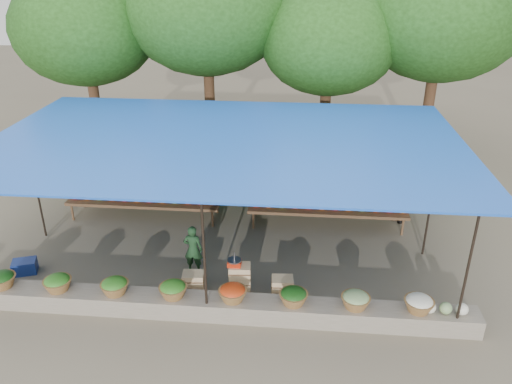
# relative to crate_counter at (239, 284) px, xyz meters

# --- Properties ---
(ground) EXTENTS (60.00, 60.00, 0.00)m
(ground) POSITION_rel_crate_counter_xyz_m (-0.53, 2.07, -0.31)
(ground) COLOR #675E4C
(ground) RESTS_ON ground
(stone_curb) EXTENTS (10.60, 0.55, 0.40)m
(stone_curb) POSITION_rel_crate_counter_xyz_m (-0.53, -0.68, -0.11)
(stone_curb) COLOR #686253
(stone_curb) RESTS_ON ground
(stall_canopy) EXTENTS (10.80, 6.60, 2.82)m
(stall_canopy) POSITION_rel_crate_counter_xyz_m (-0.53, 2.15, 2.36)
(stall_canopy) COLOR black
(stall_canopy) RESTS_ON ground
(produce_baskets) EXTENTS (8.98, 0.58, 0.34)m
(produce_baskets) POSITION_rel_crate_counter_xyz_m (-0.63, -0.68, 0.25)
(produce_baskets) COLOR brown
(produce_baskets) RESTS_ON stone_curb
(netting_backdrop) EXTENTS (10.60, 0.06, 2.50)m
(netting_backdrop) POSITION_rel_crate_counter_xyz_m (-0.53, 5.22, 0.94)
(netting_backdrop) COLOR #234B1A
(netting_backdrop) RESTS_ON ground
(tree_row) EXTENTS (16.51, 5.50, 7.12)m
(tree_row) POSITION_rel_crate_counter_xyz_m (-0.03, 8.16, 4.39)
(tree_row) COLOR #3E2316
(tree_row) RESTS_ON ground
(fruit_table_left) EXTENTS (4.21, 0.95, 0.93)m
(fruit_table_left) POSITION_rel_crate_counter_xyz_m (-3.02, 3.43, 0.30)
(fruit_table_left) COLOR #45301B
(fruit_table_left) RESTS_ON ground
(fruit_table_right) EXTENTS (4.21, 0.95, 0.93)m
(fruit_table_right) POSITION_rel_crate_counter_xyz_m (1.98, 3.43, 0.30)
(fruit_table_right) COLOR #45301B
(fruit_table_right) RESTS_ON ground
(crate_counter) EXTENTS (2.38, 0.38, 0.77)m
(crate_counter) POSITION_rel_crate_counter_xyz_m (0.00, 0.00, 0.00)
(crate_counter) COLOR tan
(crate_counter) RESTS_ON ground
(weighing_scale) EXTENTS (0.29, 0.29, 0.31)m
(weighing_scale) POSITION_rel_crate_counter_xyz_m (-0.08, 0.00, 0.53)
(weighing_scale) COLOR red
(weighing_scale) RESTS_ON crate_counter
(vendor_seated) EXTENTS (0.44, 0.30, 1.19)m
(vendor_seated) POSITION_rel_crate_counter_xyz_m (-1.14, 0.82, 0.28)
(vendor_seated) COLOR #1A391D
(vendor_seated) RESTS_ON ground
(customer_left) EXTENTS (0.90, 0.71, 1.82)m
(customer_left) POSITION_rel_crate_counter_xyz_m (-4.29, 3.87, 0.60)
(customer_left) COLOR slate
(customer_left) RESTS_ON ground
(customer_mid) EXTENTS (1.33, 1.26, 1.81)m
(customer_mid) POSITION_rel_crate_counter_xyz_m (1.76, 4.59, 0.59)
(customer_mid) COLOR slate
(customer_mid) RESTS_ON ground
(customer_right) EXTENTS (1.01, 1.03, 1.74)m
(customer_right) POSITION_rel_crate_counter_xyz_m (3.98, 3.84, 0.56)
(customer_right) COLOR slate
(customer_right) RESTS_ON ground
(blue_crate_front) EXTENTS (0.61, 0.53, 0.31)m
(blue_crate_front) POSITION_rel_crate_counter_xyz_m (-5.00, 0.42, -0.16)
(blue_crate_front) COLOR navy
(blue_crate_front) RESTS_ON ground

